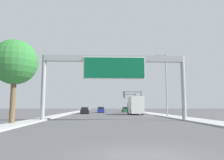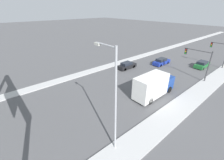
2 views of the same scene
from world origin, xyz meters
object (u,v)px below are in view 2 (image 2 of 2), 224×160
Objects in this scene: car_mid_right at (127,66)px; traffic_light_near_intersection at (200,59)px; car_mid_center at (202,64)px; truck_box_primary at (154,85)px; car_far_left at (161,62)px; traffic_light_mid_block at (221,51)px; street_lamp_right at (113,96)px.

car_mid_right is 0.78× the size of traffic_light_near_intersection.
car_mid_center is 18.49m from truck_box_primary.
car_far_left is 0.86× the size of traffic_light_mid_block.
car_mid_right is at bearing -153.53° from traffic_light_near_intersection.
car_mid_center is 29.67m from street_lamp_right.
street_lamp_right is at bearing -67.11° from car_far_left.
car_mid_right is at bearing 153.53° from truck_box_primary.
traffic_light_mid_block is (9.03, 8.03, 3.00)m from car_far_left.
street_lamp_right reaches higher than traffic_light_near_intersection.
traffic_light_near_intersection is (8.61, -1.97, 3.13)m from car_far_left.
truck_box_primary is 21.44m from traffic_light_mid_block.
car_far_left is at bearing 112.89° from street_lamp_right.
traffic_light_mid_block is 0.56× the size of street_lamp_right.
traffic_light_mid_block is at bearing 87.60° from traffic_light_near_intersection.
truck_box_primary reaches higher than car_far_left.
traffic_light_mid_block is at bearing 91.86° from street_lamp_right.
truck_box_primary reaches higher than car_mid_right.
street_lamp_right is at bearing -88.14° from traffic_light_mid_block.
street_lamp_right is at bearing -86.19° from traffic_light_near_intersection.
car_mid_center is at bearing 51.57° from car_mid_right.
street_lamp_right is (10.07, -23.85, 5.04)m from car_far_left.
traffic_light_mid_block is at bearing 84.54° from truck_box_primary.
traffic_light_near_intersection is at bearing 93.81° from street_lamp_right.
car_far_left is at bearing 117.88° from truck_box_primary.
traffic_light_near_intersection is (1.61, -7.20, 3.15)m from car_mid_center.
car_mid_center is at bearing 102.64° from traffic_light_near_intersection.
street_lamp_right is at bearing -49.42° from car_mid_right.
car_mid_center is (10.50, 13.23, 0.00)m from car_mid_right.
traffic_light_near_intersection reaches higher than traffic_light_mid_block.
car_far_left is 8.74m from car_mid_center.
car_mid_center is 4.59m from traffic_light_mid_block.
traffic_light_mid_block reaches higher than truck_box_primary.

